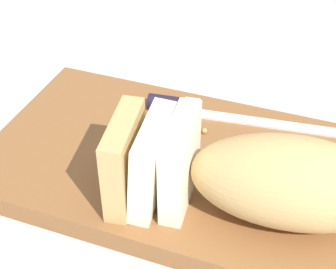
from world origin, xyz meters
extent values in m
plane|color=beige|center=(0.00, 0.00, 0.00)|extent=(3.00, 3.00, 0.00)
cube|color=brown|center=(0.00, 0.00, 0.01)|extent=(0.42, 0.26, 0.03)
ellipsoid|color=tan|center=(-0.14, 0.05, 0.07)|extent=(0.21, 0.12, 0.09)
cube|color=#F2E8CC|center=(-0.03, 0.06, 0.07)|extent=(0.03, 0.09, 0.09)
cube|color=#F2E8CC|center=(-0.01, 0.07, 0.07)|extent=(0.04, 0.09, 0.10)
cube|color=tan|center=(0.02, 0.07, 0.07)|extent=(0.04, 0.09, 0.09)
cube|color=silver|center=(-0.09, -0.10, 0.03)|extent=(0.19, 0.04, 0.00)
cylinder|color=black|center=(0.03, -0.08, 0.04)|extent=(0.06, 0.03, 0.02)
cube|color=silver|center=(0.00, -0.09, 0.04)|extent=(0.02, 0.02, 0.02)
sphere|color=tan|center=(0.03, -0.03, 0.03)|extent=(0.01, 0.01, 0.01)
sphere|color=tan|center=(-0.03, -0.05, 0.03)|extent=(0.01, 0.01, 0.01)
sphere|color=tan|center=(-0.01, -0.04, 0.03)|extent=(0.00, 0.00, 0.00)
sphere|color=tan|center=(0.03, 0.01, 0.03)|extent=(0.01, 0.01, 0.01)
camera|label=1|loc=(-0.16, 0.42, 0.42)|focal=54.90mm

